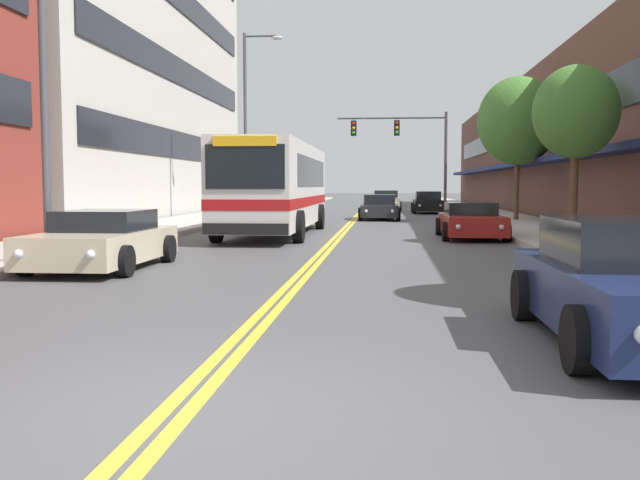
# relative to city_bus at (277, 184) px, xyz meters

# --- Properties ---
(ground_plane) EXTENTS (240.00, 240.00, 0.00)m
(ground_plane) POSITION_rel_city_bus_xyz_m (2.30, 16.98, -1.79)
(ground_plane) COLOR #4C4C4F
(sidewalk_left) EXTENTS (3.75, 106.00, 0.16)m
(sidewalk_left) POSITION_rel_city_bus_xyz_m (-5.07, 16.98, -1.71)
(sidewalk_left) COLOR #B2ADA5
(sidewalk_left) RESTS_ON ground_plane
(sidewalk_right) EXTENTS (3.75, 106.00, 0.16)m
(sidewalk_right) POSITION_rel_city_bus_xyz_m (9.67, 16.98, -1.71)
(sidewalk_right) COLOR #B2ADA5
(sidewalk_right) RESTS_ON ground_plane
(centre_line) EXTENTS (0.34, 106.00, 0.01)m
(centre_line) POSITION_rel_city_bus_xyz_m (2.30, 16.98, -1.79)
(centre_line) COLOR yellow
(centre_line) RESTS_ON ground_plane
(office_tower_left) EXTENTS (12.08, 29.27, 23.56)m
(office_tower_left) POSITION_rel_city_bus_xyz_m (-13.18, 12.97, 9.99)
(office_tower_left) COLOR #BCB7AD
(office_tower_left) RESTS_ON ground_plane
(storefront_row_right) EXTENTS (9.10, 68.00, 8.13)m
(storefront_row_right) POSITION_rel_city_bus_xyz_m (15.77, 16.98, 2.27)
(storefront_row_right) COLOR brown
(storefront_row_right) RESTS_ON ground_plane
(city_bus) EXTENTS (2.85, 11.52, 3.18)m
(city_bus) POSITION_rel_city_bus_xyz_m (0.00, 0.00, 0.00)
(city_bus) COLOR silver
(city_bus) RESTS_ON ground_plane
(car_champagne_parked_left_near) EXTENTS (2.19, 4.50, 1.23)m
(car_champagne_parked_left_near) POSITION_rel_city_bus_xyz_m (-2.02, -10.97, -1.22)
(car_champagne_parked_left_near) COLOR beige
(car_champagne_parked_left_near) RESTS_ON ground_plane
(car_slate_blue_parked_left_mid) EXTENTS (2.19, 4.81, 1.23)m
(car_slate_blue_parked_left_mid) POSITION_rel_city_bus_xyz_m (-2.06, 13.88, -1.21)
(car_slate_blue_parked_left_mid) COLOR #475675
(car_slate_blue_parked_left_mid) RESTS_ON ground_plane
(car_navy_parked_right_foreground) EXTENTS (1.98, 4.48, 1.38)m
(car_navy_parked_right_foreground) POSITION_rel_city_bus_xyz_m (6.57, -17.37, -1.16)
(car_navy_parked_right_foreground) COLOR #19234C
(car_navy_parked_right_foreground) RESTS_ON ground_plane
(car_black_parked_right_mid) EXTENTS (2.04, 4.53, 1.38)m
(car_black_parked_right_mid) POSITION_rel_city_bus_xyz_m (6.57, 20.07, -1.16)
(car_black_parked_right_mid) COLOR black
(car_black_parked_right_mid) RESTS_ON ground_plane
(car_red_parked_right_far) EXTENTS (2.09, 4.74, 1.18)m
(car_red_parked_right_far) POSITION_rel_city_bus_xyz_m (6.73, -1.41, -1.23)
(car_red_parked_right_far) COLOR maroon
(car_red_parked_right_far) RESTS_ON ground_plane
(car_charcoal_moving_lead) EXTENTS (2.09, 4.66, 1.28)m
(car_charcoal_moving_lead) POSITION_rel_city_bus_xyz_m (3.60, 11.39, -1.20)
(car_charcoal_moving_lead) COLOR #232328
(car_charcoal_moving_lead) RESTS_ON ground_plane
(car_beige_moving_second) EXTENTS (2.11, 4.42, 1.40)m
(car_beige_moving_second) POSITION_rel_city_bus_xyz_m (3.93, 24.23, -1.14)
(car_beige_moving_second) COLOR #BCAD89
(car_beige_moving_second) RESTS_ON ground_plane
(car_dark_grey_moving_third) EXTENTS (2.02, 4.79, 1.32)m
(car_dark_grey_moving_third) POSITION_rel_city_bus_xyz_m (3.89, 38.05, -1.17)
(car_dark_grey_moving_third) COLOR #38383D
(car_dark_grey_moving_third) RESTS_ON ground_plane
(traffic_signal_mast) EXTENTS (6.64, 0.38, 6.18)m
(traffic_signal_mast) POSITION_rel_city_bus_xyz_m (5.19, 18.37, 2.64)
(traffic_signal_mast) COLOR #47474C
(traffic_signal_mast) RESTS_ON ground_plane
(street_lamp_left_near) EXTENTS (2.64, 0.28, 7.17)m
(street_lamp_left_near) POSITION_rel_city_bus_xyz_m (-2.59, -11.43, 2.56)
(street_lamp_left_near) COLOR #47474C
(street_lamp_left_near) RESTS_ON ground_plane
(street_lamp_left_far) EXTENTS (1.94, 0.28, 9.15)m
(street_lamp_left_far) POSITION_rel_city_bus_xyz_m (-2.78, 9.40, 3.51)
(street_lamp_left_far) COLOR #47474C
(street_lamp_left_far) RESTS_ON ground_plane
(street_tree_right_mid) EXTENTS (2.47, 2.47, 5.08)m
(street_tree_right_mid) POSITION_rel_city_bus_xyz_m (9.40, -3.90, 2.07)
(street_tree_right_mid) COLOR brown
(street_tree_right_mid) RESTS_ON sidewalk_right
(street_tree_right_far) EXTENTS (3.70, 3.70, 6.61)m
(street_tree_right_far) POSITION_rel_city_bus_xyz_m (9.98, 8.51, 2.93)
(street_tree_right_far) COLOR brown
(street_tree_right_far) RESTS_ON sidewalk_right
(fire_hydrant) EXTENTS (0.35, 0.27, 0.90)m
(fire_hydrant) POSITION_rel_city_bus_xyz_m (8.25, -9.14, -1.19)
(fire_hydrant) COLOR yellow
(fire_hydrant) RESTS_ON sidewalk_right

